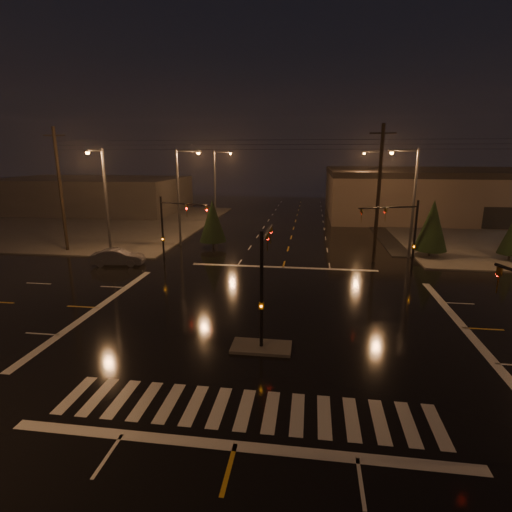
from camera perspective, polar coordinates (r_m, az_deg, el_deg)
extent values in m
plane|color=black|center=(24.19, 1.97, -8.73)|extent=(140.00, 140.00, 0.00)
cube|color=#44423D|center=(62.04, -23.57, 4.40)|extent=(36.00, 36.00, 0.12)
cube|color=#44423D|center=(20.56, 0.76, -12.87)|extent=(3.00, 1.60, 0.15)
cube|color=beige|center=(16.36, -1.60, -21.04)|extent=(15.00, 2.60, 0.01)
cube|color=beige|center=(14.80, -3.01, -25.46)|extent=(16.00, 0.50, 0.01)
cube|color=beige|center=(34.55, 3.89, -1.62)|extent=(16.00, 0.50, 0.01)
cube|color=#3E3A37|center=(74.49, -22.34, 8.12)|extent=(30.00, 18.00, 5.60)
cylinder|color=black|center=(19.40, 0.79, -5.16)|extent=(0.18, 0.18, 6.00)
cylinder|color=black|center=(20.90, 1.59, 3.37)|extent=(0.12, 4.50, 0.12)
imported|color=#594707|center=(22.89, 2.15, 4.19)|extent=(0.16, 0.20, 1.00)
cube|color=#594707|center=(19.64, 0.78, -7.09)|extent=(0.25, 0.18, 0.35)
cylinder|color=black|center=(34.29, 21.71, 2.42)|extent=(0.18, 0.18, 6.00)
cylinder|color=black|center=(32.58, 18.42, 6.59)|extent=(4.74, 1.82, 0.12)
imported|color=#594707|center=(31.51, 14.86, 6.51)|extent=(0.24, 0.22, 1.00)
cube|color=#594707|center=(34.42, 21.61, 1.28)|extent=(0.25, 0.18, 0.35)
cylinder|color=black|center=(35.65, -13.20, 3.48)|extent=(0.18, 0.18, 6.00)
cylinder|color=black|center=(33.69, -10.20, 7.33)|extent=(4.74, 1.82, 0.12)
imported|color=#594707|center=(32.37, -7.03, 7.08)|extent=(0.24, 0.22, 1.00)
cube|color=#594707|center=(35.78, -13.14, 2.38)|extent=(0.25, 0.18, 0.35)
imported|color=#594707|center=(17.20, 31.46, -1.35)|extent=(0.22, 0.24, 1.00)
cylinder|color=#38383A|center=(42.68, -11.02, 8.04)|extent=(0.24, 0.24, 10.00)
cylinder|color=#38383A|center=(42.07, -9.74, 14.57)|extent=(2.40, 0.14, 0.14)
cube|color=#38383A|center=(41.75, -8.25, 14.56)|extent=(0.70, 0.30, 0.18)
sphere|color=orange|center=(41.75, -8.24, 14.38)|extent=(0.32, 0.32, 0.32)
cylinder|color=#38383A|center=(57.98, -5.89, 9.82)|extent=(0.24, 0.24, 10.00)
cylinder|color=#38383A|center=(57.54, -4.82, 14.60)|extent=(2.40, 0.14, 0.14)
cube|color=#38383A|center=(57.31, -3.71, 14.57)|extent=(0.70, 0.30, 0.18)
sphere|color=orange|center=(57.31, -3.70, 14.44)|extent=(0.32, 0.32, 0.32)
cylinder|color=#38383A|center=(39.50, 21.58, 6.83)|extent=(0.24, 0.24, 10.00)
cylinder|color=#38383A|center=(38.99, 20.47, 13.93)|extent=(2.40, 0.14, 0.14)
cube|color=#38383A|center=(38.77, 18.83, 13.99)|extent=(0.70, 0.30, 0.18)
sphere|color=orange|center=(38.77, 18.82, 13.80)|extent=(0.32, 0.32, 0.32)
cylinder|color=#38383A|center=(59.05, 17.16, 9.35)|extent=(0.24, 0.24, 10.00)
cylinder|color=#38383A|center=(58.70, 16.32, 14.08)|extent=(2.40, 0.14, 0.14)
cube|color=#38383A|center=(58.56, 15.22, 14.11)|extent=(0.70, 0.30, 0.18)
sphere|color=orange|center=(58.56, 15.22, 13.98)|extent=(0.32, 0.32, 0.32)
cylinder|color=#38383A|center=(38.55, -20.55, 6.76)|extent=(0.24, 0.24, 10.00)
cylinder|color=#38383A|center=(37.24, -22.09, 13.81)|extent=(0.14, 2.40, 0.14)
cube|color=#38383A|center=(36.28, -22.96, 13.67)|extent=(0.30, 0.70, 0.18)
sphere|color=orange|center=(36.28, -22.94, 13.46)|extent=(0.32, 0.32, 0.32)
cylinder|color=black|center=(43.68, -26.13, 8.32)|extent=(0.32, 0.32, 12.00)
cube|color=black|center=(43.57, -26.90, 15.11)|extent=(2.20, 0.12, 0.12)
cylinder|color=black|center=(36.76, 17.07, 8.28)|extent=(0.32, 0.32, 12.00)
cube|color=black|center=(36.64, 17.69, 16.38)|extent=(2.20, 0.12, 0.12)
cylinder|color=black|center=(41.22, 23.50, 0.33)|extent=(0.18, 0.18, 0.70)
cone|color=black|center=(40.70, 23.87, 4.02)|extent=(3.01, 3.01, 4.71)
cylinder|color=black|center=(43.07, 32.42, -0.18)|extent=(0.18, 0.18, 0.70)
cylinder|color=black|center=(41.85, -6.13, 1.65)|extent=(0.18, 0.18, 0.70)
cone|color=black|center=(41.38, -6.22, 5.05)|extent=(2.77, 2.77, 4.33)
imported|color=#54555B|center=(36.96, -19.12, -0.16)|extent=(4.65, 2.26, 1.47)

